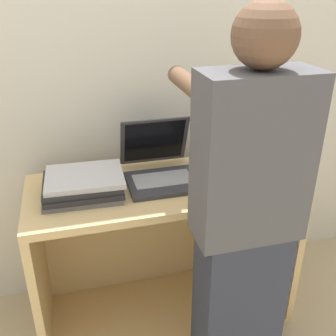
{
  "coord_description": "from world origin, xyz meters",
  "views": [
    {
      "loc": [
        -0.4,
        -1.31,
        1.65
      ],
      "look_at": [
        0.0,
        0.19,
        0.91
      ],
      "focal_mm": 42.0,
      "sensor_mm": 36.0,
      "label": 1
    }
  ],
  "objects_px": {
    "laptop_open": "(160,168)",
    "laptop_stack_left": "(83,185)",
    "laptop_stack_right": "(235,169)",
    "person": "(245,225)"
  },
  "relations": [
    {
      "from": "laptop_open",
      "to": "laptop_stack_left",
      "type": "relative_size",
      "value": 1.03
    },
    {
      "from": "laptop_stack_right",
      "to": "person",
      "type": "height_order",
      "value": "person"
    },
    {
      "from": "laptop_stack_left",
      "to": "person",
      "type": "distance_m",
      "value": 0.72
    },
    {
      "from": "laptop_open",
      "to": "person",
      "type": "height_order",
      "value": "person"
    },
    {
      "from": "laptop_stack_left",
      "to": "laptop_stack_right",
      "type": "bearing_deg",
      "value": 0.05
    },
    {
      "from": "laptop_stack_right",
      "to": "person",
      "type": "xyz_separation_m",
      "value": [
        -0.15,
        -0.44,
        -0.02
      ]
    },
    {
      "from": "laptop_stack_right",
      "to": "laptop_open",
      "type": "bearing_deg",
      "value": 170.31
    },
    {
      "from": "laptop_stack_left",
      "to": "laptop_stack_right",
      "type": "xyz_separation_m",
      "value": [
        0.73,
        0.0,
        -0.01
      ]
    },
    {
      "from": "laptop_stack_left",
      "to": "laptop_stack_right",
      "type": "height_order",
      "value": "laptop_stack_left"
    },
    {
      "from": "laptop_open",
      "to": "person",
      "type": "bearing_deg",
      "value": -67.21
    }
  ]
}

